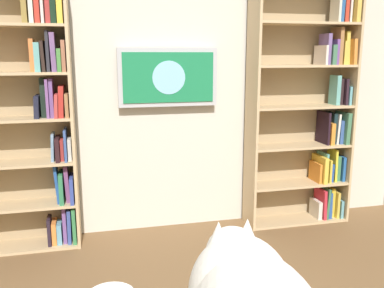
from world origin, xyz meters
name	(u,v)px	position (x,y,z in m)	size (l,w,h in m)	color
wall_back	(166,72)	(0.00, -2.23, 1.35)	(4.52, 0.06, 2.70)	beige
bookshelf_left	(311,110)	(-1.26, -2.06, 1.01)	(0.92, 0.28, 2.10)	tan
bookshelf_right	(33,115)	(1.05, -2.06, 1.05)	(0.78, 0.28, 2.04)	tan
wall_mounted_tv	(168,77)	(0.00, -2.15, 1.31)	(0.81, 0.07, 0.47)	#B7B7BC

